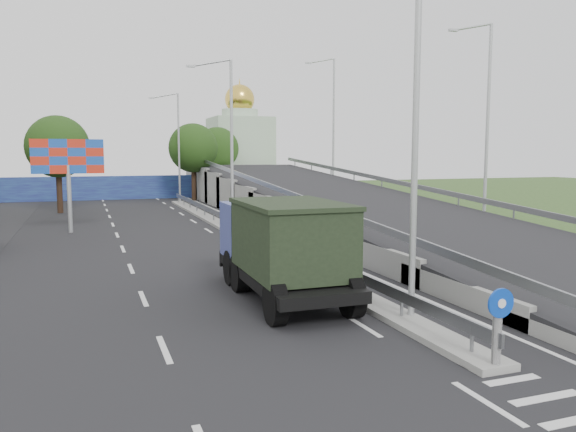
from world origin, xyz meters
name	(u,v)px	position (x,y,z in m)	size (l,w,h in m)	color
road_surface	(198,249)	(-3.00, 20.00, 0.00)	(26.00, 90.00, 0.04)	black
median	(236,233)	(0.00, 24.00, 0.10)	(1.00, 44.00, 0.20)	gray
overpass_ramp	(353,201)	(7.50, 24.00, 1.75)	(10.00, 50.00, 3.50)	gray
median_guardrail	(236,222)	(0.00, 24.00, 0.75)	(0.09, 44.00, 0.71)	gray
sign_bollard	(498,326)	(0.00, 2.17, 1.03)	(0.64, 0.23, 1.67)	black
lamp_post_near	(410,111)	(0.11, 6.00, 5.81)	(2.74, 0.18, 10.08)	#B2B5B7
lamp_post_mid	(229,134)	(0.11, 26.00, 5.81)	(2.74, 0.18, 10.08)	#B2B5B7
lamp_post_far	(177,141)	(0.11, 46.00, 5.81)	(2.74, 0.18, 10.08)	#B2B5B7
blue_wall	(128,188)	(-4.00, 52.00, 1.20)	(30.00, 0.50, 2.40)	navy
church	(240,148)	(10.00, 60.00, 5.31)	(7.00, 7.00, 13.80)	#B2CCAD
billboard	(68,162)	(-9.00, 28.00, 4.19)	(4.00, 0.24, 5.50)	#B2B5B7
tree_left_mid	(57,147)	(-10.00, 40.00, 5.18)	(4.80, 4.80, 7.60)	black
tree_median_far	(193,148)	(2.00, 48.00, 5.18)	(4.80, 4.80, 7.60)	black
tree_ramp_far	(217,149)	(6.00, 55.00, 5.18)	(4.80, 4.80, 7.60)	black
dump_truck	(282,244)	(-2.20, 9.76, 1.78)	(2.92, 7.31, 3.21)	black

